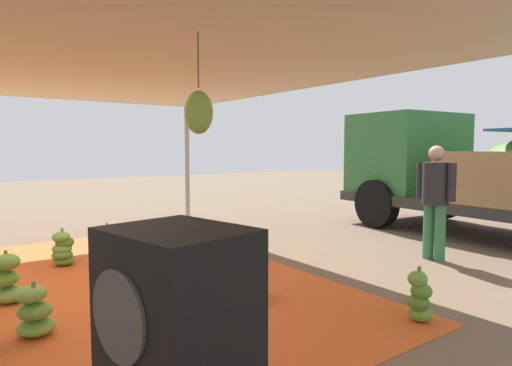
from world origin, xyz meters
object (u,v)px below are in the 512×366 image
object	(u,v)px
banana_bunch_8	(248,279)
worker_0	(435,194)
banana_bunch_1	(34,313)
cargo_truck_main	(500,171)
banana_bunch_9	(419,298)
banana_bunch_6	(63,250)
banana_bunch_3	(106,243)
banana_bunch_0	(7,280)
banana_bunch_2	(122,285)

from	to	relation	value
banana_bunch_8	worker_0	xyz separation A→B (m)	(0.20, 3.22, 0.76)
banana_bunch_1	cargo_truck_main	xyz separation A→B (m)	(0.32, 7.67, 1.03)
worker_0	banana_bunch_9	bearing A→B (deg)	-60.89
banana_bunch_6	banana_bunch_8	xyz separation A→B (m)	(2.64, 1.32, -0.01)
banana_bunch_3	banana_bunch_8	distance (m)	2.87
banana_bunch_3	banana_bunch_6	size ratio (longest dim) A/B	0.97
banana_bunch_0	banana_bunch_8	world-z (taller)	banana_bunch_0
banana_bunch_1	banana_bunch_8	xyz separation A→B (m)	(0.32, 2.06, 0.01)
banana_bunch_1	worker_0	distance (m)	5.36
banana_bunch_2	banana_bunch_8	bearing A→B (deg)	58.67
banana_bunch_2	banana_bunch_3	size ratio (longest dim) A/B	0.86
banana_bunch_3	cargo_truck_main	xyz separation A→B (m)	(2.79, 6.28, 1.02)
banana_bunch_3	banana_bunch_9	bearing A→B (deg)	20.51
banana_bunch_9	cargo_truck_main	xyz separation A→B (m)	(-1.48, 4.68, 1.00)
banana_bunch_1	cargo_truck_main	distance (m)	7.75
banana_bunch_1	banana_bunch_6	distance (m)	2.43
banana_bunch_0	banana_bunch_6	xyz separation A→B (m)	(-1.25, 0.83, -0.02)
banana_bunch_3	banana_bunch_0	bearing A→B (deg)	-46.41
cargo_truck_main	worker_0	size ratio (longest dim) A/B	3.79
banana_bunch_8	banana_bunch_2	bearing A→B (deg)	-121.33
cargo_truck_main	banana_bunch_9	bearing A→B (deg)	-72.47
banana_bunch_8	cargo_truck_main	distance (m)	5.71
banana_bunch_2	banana_bunch_6	size ratio (longest dim) A/B	0.83
banana_bunch_3	cargo_truck_main	bearing A→B (deg)	66.03
banana_bunch_0	banana_bunch_2	world-z (taller)	banana_bunch_0
banana_bunch_1	banana_bunch_8	world-z (taller)	banana_bunch_8
banana_bunch_0	banana_bunch_1	xyz separation A→B (m)	(1.06, 0.08, -0.04)
banana_bunch_2	worker_0	xyz separation A→B (m)	(0.90, 4.37, 0.80)
banana_bunch_0	worker_0	distance (m)	5.64
banana_bunch_0	banana_bunch_1	bearing A→B (deg)	4.46
banana_bunch_2	banana_bunch_6	xyz separation A→B (m)	(-1.94, -0.17, 0.04)
banana_bunch_0	cargo_truck_main	size ratio (longest dim) A/B	0.09
banana_bunch_3	cargo_truck_main	world-z (taller)	cargo_truck_main
banana_bunch_0	banana_bunch_2	size ratio (longest dim) A/B	1.29
banana_bunch_8	cargo_truck_main	bearing A→B (deg)	90.02
banana_bunch_3	banana_bunch_8	world-z (taller)	banana_bunch_8
cargo_truck_main	banana_bunch_2	bearing A→B (deg)	-95.89
banana_bunch_0	banana_bunch_1	distance (m)	1.07
worker_0	banana_bunch_8	bearing A→B (deg)	-93.63
banana_bunch_9	worker_0	xyz separation A→B (m)	(-1.27, 2.29, 0.75)
banana_bunch_2	cargo_truck_main	distance (m)	6.88
banana_bunch_0	banana_bunch_1	size ratio (longest dim) A/B	1.16
banana_bunch_1	banana_bunch_8	distance (m)	2.08
banana_bunch_8	banana_bunch_9	xyz separation A→B (m)	(1.48, 0.93, 0.01)
banana_bunch_6	banana_bunch_8	distance (m)	2.95
banana_bunch_6	banana_bunch_0	bearing A→B (deg)	-33.48
banana_bunch_3	worker_0	world-z (taller)	worker_0
banana_bunch_8	worker_0	distance (m)	3.31
banana_bunch_0	banana_bunch_3	size ratio (longest dim) A/B	1.11
banana_bunch_2	banana_bunch_8	world-z (taller)	banana_bunch_8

